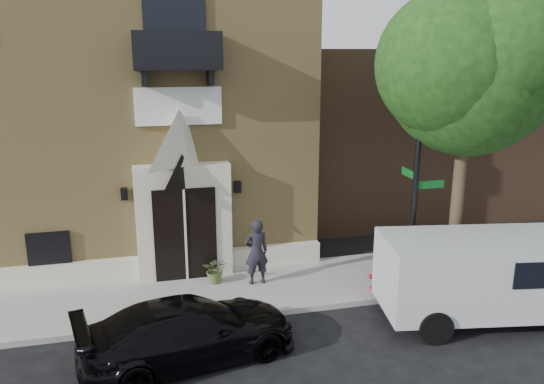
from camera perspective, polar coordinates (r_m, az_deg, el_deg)
The scene contains 12 objects.
ground at distance 13.20m, azimuth -3.62°, elevation -13.66°, with size 120.00×120.00×0.00m, color black.
sidewalk at distance 14.66m, azimuth -0.80°, elevation -10.27°, with size 42.00×3.00×0.15m, color gray.
church at distance 19.49m, azimuth -17.02°, elevation 9.28°, with size 12.20×11.01×9.30m.
neighbour_building at distance 24.98m, azimuth 20.43°, elevation 6.74°, with size 18.00×8.00×6.40m, color brown.
street_tree_left at distance 14.28m, azimuth 20.79°, elevation 12.18°, with size 4.97×4.38×7.77m.
black_sedan at distance 11.55m, azimuth -8.87°, elevation -14.53°, with size 1.85×4.55×1.32m, color black.
cargo_van at distance 13.83m, azimuth 23.09°, elevation -8.15°, with size 5.40×2.87×2.09m.
street_sign at distance 14.17m, azimuth 15.20°, elevation 0.44°, with size 0.87×0.87×5.46m.
fire_hydrant at distance 14.43m, azimuth 11.31°, elevation -8.86°, with size 0.48×0.38×0.84m.
dumpster at distance 16.61m, azimuth 22.76°, elevation -6.05°, with size 1.73×1.06×1.09m.
planter at distance 14.75m, azimuth -6.09°, elevation -8.31°, with size 0.67×0.58×0.74m, color #4B5C2E.
pedestrian_near at distance 14.43m, azimuth -1.69°, elevation -6.45°, with size 0.66×0.44×1.82m, color black.
Camera 1 is at (-2.02, -11.44, 6.27)m, focal length 35.00 mm.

